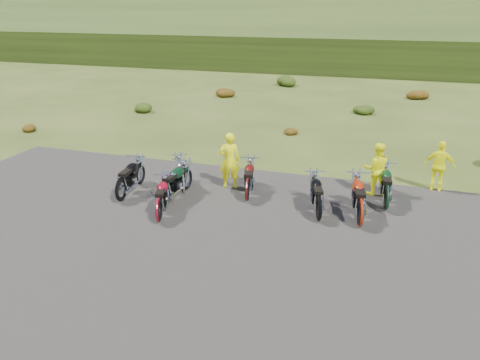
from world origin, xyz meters
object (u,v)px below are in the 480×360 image
(motorcycle_3, at_px, (183,194))
(motorcycle_7, at_px, (385,210))
(motorcycle_0, at_px, (122,201))
(person_middle, at_px, (230,161))

(motorcycle_3, relative_size, motorcycle_7, 0.90)
(motorcycle_3, height_order, motorcycle_7, motorcycle_7)
(motorcycle_0, height_order, motorcycle_7, motorcycle_7)
(person_middle, bearing_deg, motorcycle_0, 15.28)
(person_middle, bearing_deg, motorcycle_7, 155.32)
(motorcycle_3, distance_m, motorcycle_7, 6.15)
(motorcycle_7, height_order, person_middle, person_middle)
(motorcycle_0, bearing_deg, motorcycle_7, -82.35)
(motorcycle_7, relative_size, person_middle, 1.15)
(motorcycle_3, distance_m, person_middle, 1.80)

